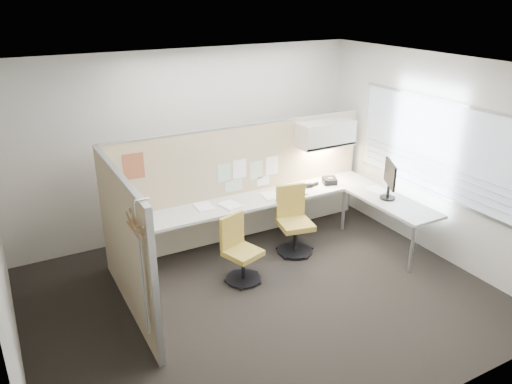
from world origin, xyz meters
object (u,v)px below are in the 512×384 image
chair_left (239,251)px  phone (329,181)px  desk (280,206)px  monitor (390,178)px  chair_right (294,222)px

chair_left → phone: bearing=2.5°
desk → phone: (0.98, 0.12, 0.18)m
desk → monitor: 1.64m
desk → phone: bearing=7.1°
chair_right → monitor: bearing=-8.6°
desk → chair_right: 0.35m
monitor → phone: 1.01m
chair_right → monitor: (1.32, -0.47, 0.60)m
chair_left → phone: chair_left is taller
phone → chair_left: bearing=-140.8°
chair_right → phone: 1.08m
chair_left → phone: 2.14m
chair_left → chair_right: bearing=-1.2°
chair_left → chair_right: chair_right is taller
desk → monitor: size_ratio=7.15×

